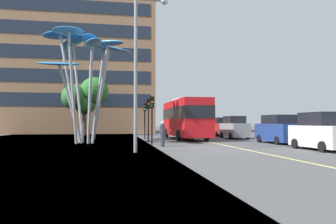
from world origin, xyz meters
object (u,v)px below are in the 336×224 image
(car_side_street, at_px, (221,127))
(car_parked_far, at_px, (234,128))
(street_lamp, at_px, (143,53))
(traffic_light_island_mid, at_px, (145,113))
(pedestrian, at_px, (162,134))
(car_parked_mid, at_px, (279,130))
(red_bus, at_px, (185,117))
(leaf_sculpture, at_px, (84,53))
(traffic_light_kerb_far, at_px, (148,111))
(traffic_light_kerb_near, at_px, (152,110))
(car_parked_near, at_px, (322,132))

(car_side_street, bearing_deg, car_parked_far, -95.94)
(street_lamp, bearing_deg, traffic_light_island_mid, 84.20)
(street_lamp, height_order, pedestrian, street_lamp)
(car_parked_mid, bearing_deg, red_bus, 129.03)
(red_bus, xyz_separation_m, car_parked_mid, (5.71, -7.04, -1.09))
(leaf_sculpture, xyz_separation_m, traffic_light_kerb_far, (5.14, 0.73, -4.52))
(car_parked_mid, bearing_deg, traffic_light_kerb_near, 179.28)
(traffic_light_kerb_far, distance_m, car_parked_far, 9.76)
(leaf_sculpture, xyz_separation_m, car_parked_mid, (14.70, -3.08, -6.06))
(traffic_light_island_mid, distance_m, street_lamp, 13.95)
(red_bus, bearing_deg, traffic_light_kerb_near, -119.95)
(red_bus, bearing_deg, car_side_street, 47.89)
(traffic_light_kerb_near, height_order, traffic_light_kerb_far, traffic_light_kerb_far)
(red_bus, height_order, traffic_light_kerb_far, red_bus)
(pedestrian, bearing_deg, traffic_light_kerb_near, 102.29)
(car_side_street, relative_size, street_lamp, 0.50)
(traffic_light_kerb_far, height_order, car_parked_mid, traffic_light_kerb_far)
(car_parked_mid, relative_size, pedestrian, 2.73)
(traffic_light_kerb_far, distance_m, traffic_light_island_mid, 4.21)
(car_parked_mid, distance_m, car_parked_far, 7.52)
(leaf_sculpture, distance_m, traffic_light_kerb_far, 6.88)
(street_lamp, bearing_deg, car_parked_mid, 27.21)
(leaf_sculpture, distance_m, pedestrian, 9.70)
(red_bus, bearing_deg, pedestrian, -111.48)
(traffic_light_kerb_near, relative_size, car_side_street, 0.81)
(car_parked_near, relative_size, street_lamp, 0.50)
(car_parked_far, distance_m, car_side_street, 5.85)
(car_parked_far, bearing_deg, traffic_light_kerb_near, -140.84)
(traffic_light_kerb_near, bearing_deg, traffic_light_island_mid, 88.32)
(traffic_light_kerb_near, bearing_deg, pedestrian, -77.71)
(traffic_light_kerb_near, xyz_separation_m, car_side_street, (9.65, 13.18, -1.48))
(traffic_light_island_mid, distance_m, car_parked_near, 16.59)
(traffic_light_kerb_near, relative_size, car_parked_near, 0.82)
(car_parked_near, bearing_deg, traffic_light_island_mid, 122.66)
(traffic_light_kerb_near, relative_size, car_parked_mid, 0.75)
(car_parked_far, relative_size, car_side_street, 0.94)
(car_parked_far, relative_size, pedestrian, 2.40)
(car_parked_near, xyz_separation_m, pedestrian, (-8.69, 3.95, -0.18))
(traffic_light_kerb_far, bearing_deg, traffic_light_kerb_near, -92.04)
(car_parked_mid, height_order, car_parked_far, car_parked_far)
(car_parked_mid, distance_m, street_lamp, 12.93)
(traffic_light_island_mid, height_order, car_parked_far, traffic_light_island_mid)
(leaf_sculpture, height_order, traffic_light_kerb_far, leaf_sculpture)
(red_bus, height_order, traffic_light_island_mid, red_bus)
(traffic_light_kerb_near, xyz_separation_m, traffic_light_kerb_far, (0.13, 3.69, 0.06))
(red_bus, distance_m, street_lamp, 13.99)
(car_side_street, bearing_deg, red_bus, -132.11)
(red_bus, height_order, street_lamp, street_lamp)
(leaf_sculpture, distance_m, street_lamp, 9.63)
(street_lamp, bearing_deg, traffic_light_kerb_far, 82.22)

